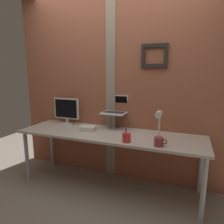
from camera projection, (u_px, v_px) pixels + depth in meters
ground_plane at (107, 188)px, 2.63m from camera, size 6.00×6.00×0.00m
brick_wall_back at (118, 83)px, 2.77m from camera, size 3.03×0.16×2.66m
desk at (109, 138)px, 2.54m from camera, size 2.31×0.65×0.72m
monitor at (67, 110)px, 2.94m from camera, size 0.39×0.18×0.38m
laptop_stand at (113, 118)px, 2.69m from camera, size 0.28×0.22×0.21m
laptop at (115, 108)px, 2.73m from camera, size 0.32×0.26×0.24m
desk_lamp at (159, 122)px, 2.22m from camera, size 0.12×0.20×0.34m
pen_cup at (126, 137)px, 2.20m from camera, size 0.09×0.09×0.18m
coffee_mug at (159, 142)px, 2.08m from camera, size 0.13×0.09×0.09m
paper_clutter_stack at (87, 128)px, 2.63m from camera, size 0.22×0.17×0.06m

